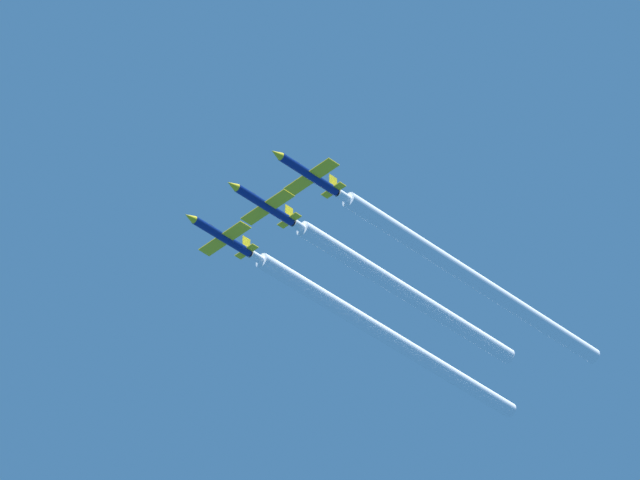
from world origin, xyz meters
TOP-DOWN VIEW (x-y plane):
  - jet_far_left at (-8.36, 0.68)m, footprint 8.20×11.94m
  - jet_inner_left at (-0.02, 0.53)m, footprint 8.20×11.94m
  - jet_center at (8.83, -0.11)m, footprint 8.20×11.94m
  - smoke_trail_far_left at (-8.36, -29.86)m, footprint 2.20×50.16m
  - smoke_trail_inner_left at (-0.02, -25.74)m, footprint 2.20×41.61m
  - smoke_trail_center at (8.83, -31.10)m, footprint 2.20×51.09m

SIDE VIEW (x-z plane):
  - smoke_trail_far_left at x=-8.36m, z-range 203.24..205.43m
  - jet_far_left at x=-8.36m, z-range 202.93..205.80m
  - smoke_trail_inner_left at x=-0.02m, z-range 203.28..205.48m
  - jet_inner_left at x=-0.02m, z-range 202.97..205.84m
  - smoke_trail_center at x=8.83m, z-range 203.61..205.80m
  - jet_center at x=8.83m, z-range 203.30..206.17m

